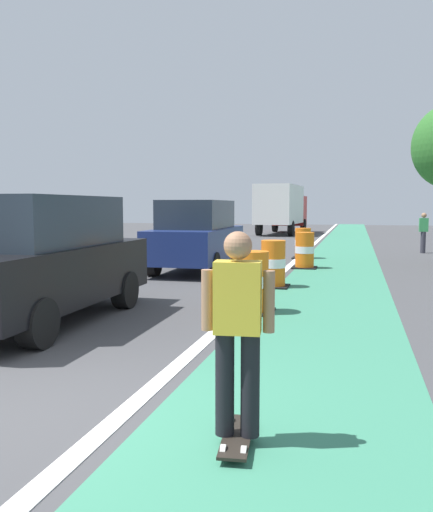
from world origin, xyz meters
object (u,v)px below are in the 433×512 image
(parked_suv_nearest, at_px, (41,259))
(traffic_barrel_front, at_px, (253,283))
(traffic_barrel_back, at_px, (305,251))
(delivery_truck_down_block, at_px, (282,206))
(parked_suv_second, at_px, (197,235))
(skateboarder_on_lane, at_px, (238,331))
(pedestrian_crossing, at_px, (423,232))
(traffic_barrel_mid, at_px, (273,264))
(traffic_barrel_far, at_px, (303,244))

(parked_suv_nearest, height_order, traffic_barrel_front, parked_suv_nearest)
(traffic_barrel_back, relative_size, delivery_truck_down_block, 0.14)
(parked_suv_second, distance_m, traffic_barrel_front, 6.20)
(parked_suv_second, bearing_deg, skateboarder_on_lane, -71.37)
(traffic_barrel_front, bearing_deg, delivery_truck_down_block, 96.78)
(parked_suv_second, relative_size, pedestrian_crossing, 2.88)
(skateboarder_on_lane, xyz_separation_m, traffic_barrel_mid, (-0.98, 8.13, -0.38))
(traffic_barrel_mid, relative_size, traffic_barrel_back, 1.00)
(traffic_barrel_mid, bearing_deg, skateboarder_on_lane, -83.15)
(traffic_barrel_mid, height_order, traffic_barrel_back, same)
(traffic_barrel_mid, relative_size, traffic_barrel_far, 1.00)
(traffic_barrel_back, distance_m, traffic_barrel_far, 3.04)
(traffic_barrel_far, bearing_deg, traffic_barrel_mid, -90.00)
(traffic_barrel_back, xyz_separation_m, traffic_barrel_far, (-0.35, 3.02, 0.00))
(traffic_barrel_front, height_order, delivery_truck_down_block, delivery_truck_down_block)
(parked_suv_second, xyz_separation_m, pedestrian_crossing, (7.05, 7.80, -0.17))
(parked_suv_second, height_order, traffic_barrel_back, parked_suv_second)
(parked_suv_nearest, relative_size, traffic_barrel_front, 4.26)
(pedestrian_crossing, bearing_deg, traffic_barrel_front, -107.97)
(pedestrian_crossing, bearing_deg, delivery_truck_down_block, 119.98)
(parked_suv_second, xyz_separation_m, delivery_truck_down_block, (-0.40, 20.72, 0.81))
(skateboarder_on_lane, bearing_deg, parked_suv_nearest, 139.16)
(traffic_barrel_front, distance_m, delivery_truck_down_block, 26.49)
(parked_suv_second, xyz_separation_m, traffic_barrel_far, (2.62, 4.42, -0.50))
(traffic_barrel_far, bearing_deg, traffic_barrel_front, -89.41)
(delivery_truck_down_block, height_order, pedestrian_crossing, delivery_truck_down_block)
(parked_suv_nearest, xyz_separation_m, pedestrian_crossing, (7.47, 15.00, -0.17))
(traffic_barrel_front, bearing_deg, traffic_barrel_back, 87.95)
(parked_suv_nearest, height_order, parked_suv_second, same)
(parked_suv_nearest, relative_size, traffic_barrel_far, 4.26)
(skateboarder_on_lane, xyz_separation_m, parked_suv_nearest, (-4.02, 3.47, 0.12))
(parked_suv_second, distance_m, traffic_barrel_mid, 3.68)
(parked_suv_nearest, distance_m, traffic_barrel_front, 3.58)
(traffic_barrel_far, bearing_deg, pedestrian_crossing, 37.32)
(traffic_barrel_far, relative_size, pedestrian_crossing, 0.68)
(traffic_barrel_back, bearing_deg, traffic_barrel_far, 96.61)
(traffic_barrel_front, height_order, traffic_barrel_far, same)
(traffic_barrel_mid, distance_m, delivery_truck_down_block, 23.49)
(traffic_barrel_back, bearing_deg, skateboarder_on_lane, -87.03)
(traffic_barrel_mid, distance_m, traffic_barrel_far, 6.96)
(skateboarder_on_lane, relative_size, pedestrian_crossing, 1.05)
(traffic_barrel_far, distance_m, pedestrian_crossing, 5.58)
(parked_suv_nearest, height_order, pedestrian_crossing, parked_suv_nearest)
(traffic_barrel_mid, height_order, pedestrian_crossing, pedestrian_crossing)
(parked_suv_second, xyz_separation_m, traffic_barrel_front, (2.72, -5.55, -0.50))
(traffic_barrel_back, bearing_deg, parked_suv_second, -154.77)
(parked_suv_nearest, bearing_deg, traffic_barrel_far, 75.34)
(traffic_barrel_front, distance_m, traffic_barrel_far, 9.97)
(traffic_barrel_mid, bearing_deg, delivery_truck_down_block, 97.41)
(skateboarder_on_lane, xyz_separation_m, traffic_barrel_back, (-0.63, 12.07, -0.38))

